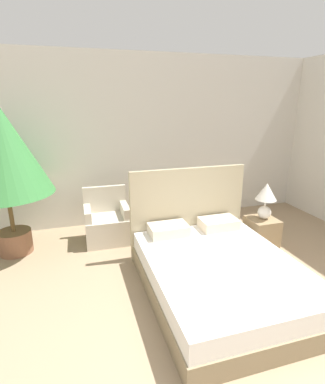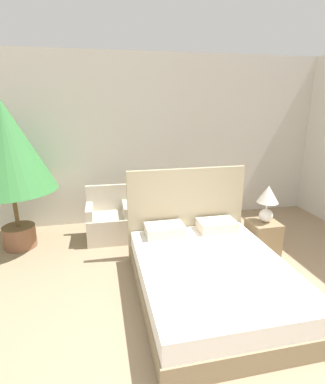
{
  "view_description": "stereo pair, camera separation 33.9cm",
  "coord_description": "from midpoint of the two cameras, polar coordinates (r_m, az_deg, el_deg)",
  "views": [
    {
      "loc": [
        -1.35,
        -1.39,
        2.14
      ],
      "look_at": [
        -0.13,
        2.64,
        0.84
      ],
      "focal_mm": 28.0,
      "sensor_mm": 36.0,
      "label": 1
    },
    {
      "loc": [
        -1.02,
        -1.47,
        2.14
      ],
      "look_at": [
        -0.13,
        2.64,
        0.84
      ],
      "focal_mm": 28.0,
      "sensor_mm": 36.0,
      "label": 2
    }
  ],
  "objects": [
    {
      "name": "armchair_near_window_right",
      "position": [
        4.99,
        -0.12,
        -4.87
      ],
      "size": [
        0.69,
        0.59,
        0.83
      ],
      "rotation": [
        0.0,
        0.0,
        -0.05
      ],
      "color": "beige",
      "rests_on": "ground_plane"
    },
    {
      "name": "table_lamp",
      "position": [
        4.46,
        17.08,
        -0.91
      ],
      "size": [
        0.3,
        0.3,
        0.53
      ],
      "color": "white",
      "rests_on": "nightstand"
    },
    {
      "name": "bed",
      "position": [
        3.58,
        7.62,
        -14.65
      ],
      "size": [
        1.64,
        2.09,
        1.27
      ],
      "color": "#8C7A5B",
      "rests_on": "ground_plane"
    },
    {
      "name": "armchair_near_window_left",
      "position": [
        4.82,
        -12.5,
        -6.13
      ],
      "size": [
        0.68,
        0.58,
        0.83
      ],
      "rotation": [
        0.0,
        0.0,
        -0.02
      ],
      "color": "beige",
      "rests_on": "ground_plane"
    },
    {
      "name": "wall_back",
      "position": [
        5.38,
        -3.99,
        9.74
      ],
      "size": [
        10.0,
        0.06,
        2.9
      ],
      "color": "silver",
      "rests_on": "ground_plane"
    },
    {
      "name": "potted_palm",
      "position": [
        4.61,
        -30.34,
        6.79
      ],
      "size": [
        1.27,
        1.27,
        2.19
      ],
      "color": "brown",
      "rests_on": "ground_plane"
    },
    {
      "name": "nightstand",
      "position": [
        4.65,
        16.31,
        -7.68
      ],
      "size": [
        0.4,
        0.41,
        0.48
      ],
      "color": "#937A56",
      "rests_on": "ground_plane"
    }
  ]
}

